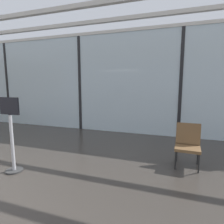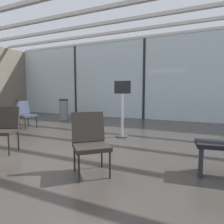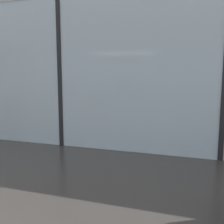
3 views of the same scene
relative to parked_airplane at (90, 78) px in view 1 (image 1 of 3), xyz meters
The scene contains 7 objects.
glass_curtain_wall 4.40m from the parked_airplane, 68.80° to the right, with size 14.00×0.08×3.37m, color silver.
window_mullion_0 4.53m from the parked_airplane, 115.11° to the right, with size 0.10×0.12×3.37m, color black.
window_mullion_1 4.40m from the parked_airplane, 68.80° to the right, with size 0.10×0.12×3.37m, color black.
window_mullion_2 6.53m from the parked_airplane, 38.78° to the right, with size 0.10×0.12×3.37m, color black.
parked_airplane is the anchor object (origin of this frame).
lounge_chair_2 8.34m from the parked_airplane, 50.23° to the right, with size 0.50×0.55×0.87m.
info_sign 8.08m from the parked_airplane, 75.02° to the right, with size 0.44×0.32×1.44m.
Camera 1 is at (3.40, -1.04, 1.68)m, focal length 30.05 mm.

